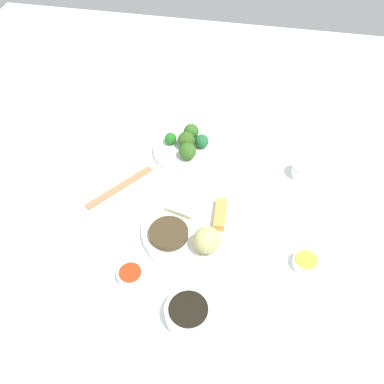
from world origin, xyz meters
The scene contains 20 objects.
tabletop centered at (0.00, 0.00, 0.01)m, with size 2.20×2.20×0.02m, color white.
main_plate centered at (0.01, -0.03, 0.03)m, with size 0.29×0.29×0.02m, color white.
rice_scoop centered at (0.05, -0.09, 0.07)m, with size 0.07×0.07×0.07m, color tan.
spring_roll centered at (0.07, 0.01, 0.05)m, with size 0.10×0.03×0.02m, color gold.
crab_rangoon_wonton centered at (-0.03, 0.03, 0.04)m, with size 0.08×0.08×0.02m, color beige.
stir_fry_heap centered at (-0.05, -0.07, 0.04)m, with size 0.10×0.10×0.02m, color #40331E.
broccoli_plate centered at (-0.07, 0.26, 0.03)m, with size 0.21×0.21×0.01m, color white.
broccoli_floret_0 centered at (-0.07, 0.27, 0.06)m, with size 0.05×0.05×0.05m, color #345C1C.
broccoli_floret_1 centered at (-0.06, 0.22, 0.06)m, with size 0.05×0.05×0.05m, color #336220.
broccoli_floret_2 centered at (-0.12, 0.27, 0.05)m, with size 0.04×0.04×0.04m, color #23741E.
broccoli_floret_3 centered at (-0.07, 0.31, 0.06)m, with size 0.05×0.05×0.05m, color #336322.
broccoli_floret_4 centered at (-0.03, 0.28, 0.06)m, with size 0.04×0.04×0.04m, color #226537.
soy_sauce_bowl centered at (0.04, -0.27, 0.04)m, with size 0.11×0.11×0.04m, color white.
soy_sauce_bowl_liquid centered at (0.04, -0.27, 0.06)m, with size 0.09×0.09×0.00m, color black.
sauce_ramekin_hot_mustard centered at (0.30, -0.09, 0.03)m, with size 0.07×0.07×0.02m, color white.
sauce_ramekin_hot_mustard_liquid centered at (0.30, -0.09, 0.04)m, with size 0.05×0.05×0.00m, color gold.
sauce_ramekin_sweet_and_sour centered at (-0.12, -0.20, 0.03)m, with size 0.07×0.07×0.02m, color white.
sauce_ramekin_sweet_and_sour_liquid centered at (-0.12, -0.20, 0.04)m, with size 0.05×0.05×0.00m, color red.
teacup centered at (0.28, 0.22, 0.04)m, with size 0.06×0.06×0.05m, color white.
chopsticks_pair centered at (-0.23, 0.07, 0.02)m, with size 0.22×0.02×0.01m, color #A7784E.
Camera 1 is at (0.12, -0.67, 0.93)m, focal length 39.00 mm.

